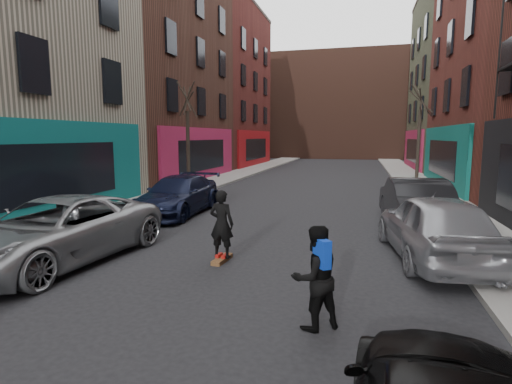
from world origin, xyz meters
The scene contains 13 objects.
sidewalk_left centered at (-6.25, 30.00, 0.07)m, with size 2.50×84.00×0.13m, color gray.
sidewalk_right centered at (6.25, 30.00, 0.07)m, with size 2.50×84.00×0.13m, color gray.
buildings_left centered at (-13.50, 16.00, 8.25)m, with size 12.00×56.00×16.50m, color #521E17.
building_far centered at (0.00, 56.00, 7.00)m, with size 40.00×10.00×14.00m, color #47281E.
tree_left_far centered at (-6.20, 18.00, 3.38)m, with size 2.00×2.00×6.50m, color black, non-canonical shape.
tree_right_far centered at (6.20, 24.00, 3.53)m, with size 2.00×2.00×6.80m, color black, non-canonical shape.
parked_left_far centered at (-3.95, 5.57, 0.76)m, with size 2.52×5.47×1.52m, color gray.
parked_left_end centered at (-3.85, 11.77, 0.72)m, with size 2.01×4.94×1.43m, color black.
parked_right_far centered at (4.60, 8.03, 0.81)m, with size 1.92×4.78×1.63m, color #95969D.
parked_right_end centered at (4.60, 11.91, 0.80)m, with size 1.70×4.88×1.61m, color black.
skateboard centered at (-0.25, 6.61, 0.05)m, with size 0.22×0.80×0.10m, color brown.
skateboarder centered at (-0.25, 6.61, 0.91)m, with size 0.59×0.39×1.61m, color black.
pedestrian centered at (2.24, 3.84, 0.82)m, with size 0.99×0.96×1.61m.
Camera 1 is at (2.84, -2.01, 2.93)m, focal length 28.00 mm.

